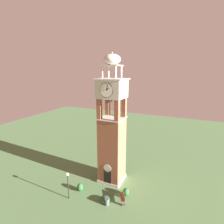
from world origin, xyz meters
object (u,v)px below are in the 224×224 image
Objects in this scene: lamp_post at (68,181)px; park_bench at (123,198)px; clock_tower at (112,132)px; trash_bin at (107,202)px.

park_bench is at bearing 20.10° from lamp_post.
clock_tower is at bearing 130.63° from park_bench.
park_bench is 1.99m from trash_bin.
trash_bin is (-1.50, -1.31, -0.08)m from park_bench.
park_bench is at bearing -49.37° from clock_tower.
lamp_post is at bearing -168.45° from trash_bin.
trash_bin is at bearing -72.62° from clock_tower.
park_bench is at bearing 41.10° from trash_bin.
trash_bin is (1.50, -4.80, -6.77)m from clock_tower.
lamp_post is 4.33× the size of trash_bin.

